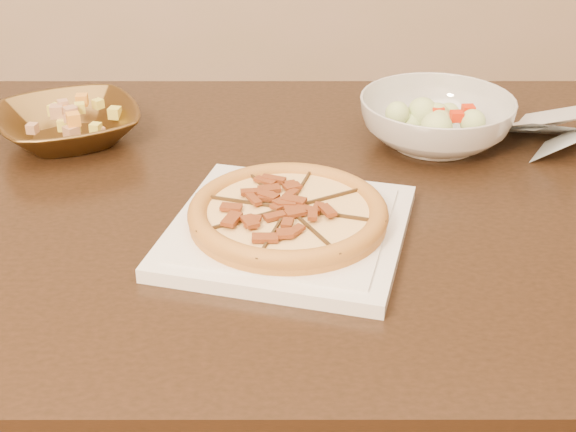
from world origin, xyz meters
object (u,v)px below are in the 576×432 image
dining_table (200,256)px  plate (288,230)px  pizza (288,213)px  salad_bowl (436,121)px  bronze_bowl (69,125)px

dining_table → plate: bearing=-46.8°
pizza → salad_bowl: salad_bowl is taller
dining_table → pizza: 0.22m
pizza → salad_bowl: bearing=48.0°
bronze_bowl → dining_table: bearing=-42.1°
plate → salad_bowl: (0.24, 0.27, 0.03)m
pizza → dining_table: bearing=133.2°
dining_table → plate: (0.12, -0.13, 0.11)m
bronze_bowl → salad_bowl: bearing=-4.1°
dining_table → pizza: size_ratio=5.75×
dining_table → bronze_bowl: size_ratio=6.63×
dining_table → bronze_bowl: (-0.20, 0.18, 0.13)m
dining_table → salad_bowl: 0.41m
plate → salad_bowl: size_ratio=1.51×
bronze_bowl → plate: bearing=-43.9°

